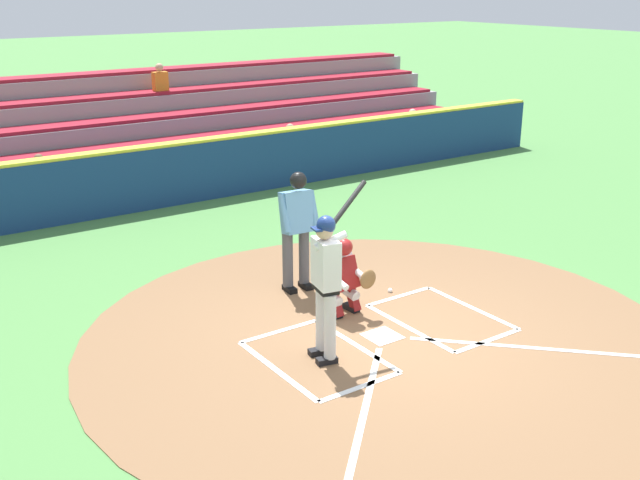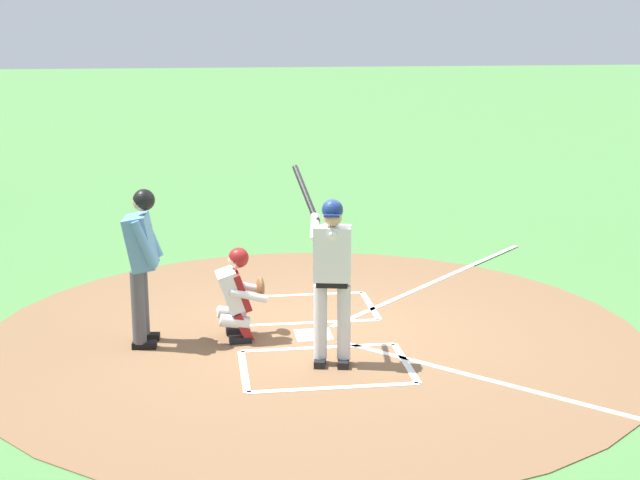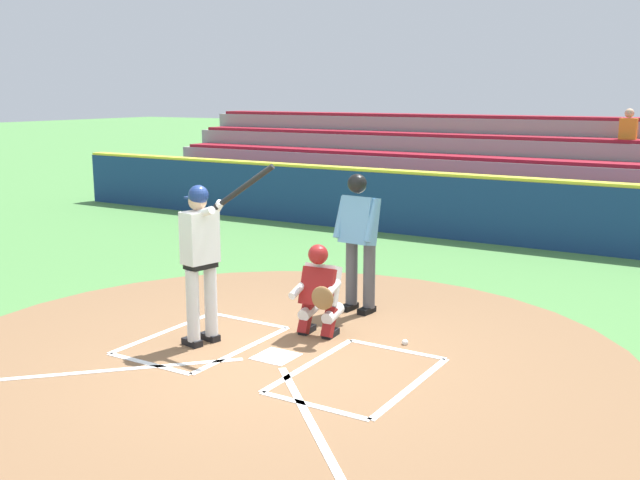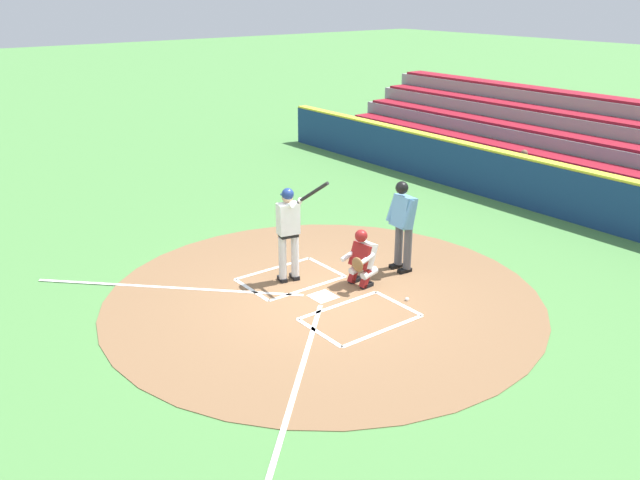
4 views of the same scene
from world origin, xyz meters
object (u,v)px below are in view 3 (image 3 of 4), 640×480
at_px(plate_umpire, 359,233).
at_px(baseball, 405,342).
at_px(batter, 202,253).
at_px(catcher, 320,288).

distance_m(plate_umpire, baseball, 1.75).
distance_m(batter, plate_umpire, 2.27).
xyz_separation_m(batter, catcher, (-0.99, -0.97, -0.51)).
bearing_deg(baseball, catcher, 11.45).
height_order(batter, plate_umpire, batter).
height_order(catcher, baseball, catcher).
bearing_deg(catcher, plate_umpire, -86.74).
bearing_deg(batter, catcher, -135.39).
xyz_separation_m(catcher, plate_umpire, (0.06, -1.10, 0.49)).
bearing_deg(plate_umpire, baseball, 141.02).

